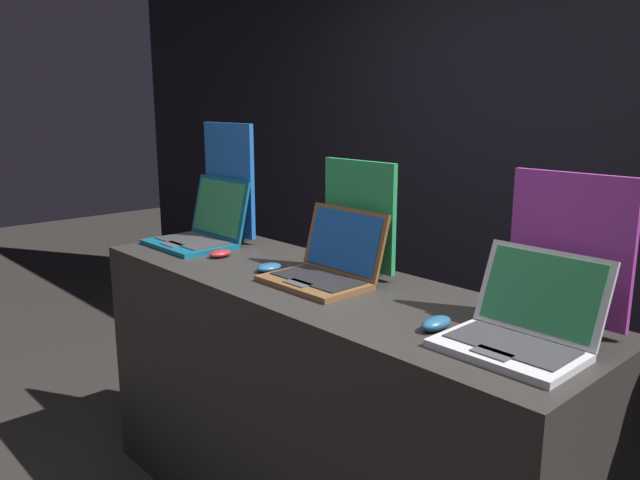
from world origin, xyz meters
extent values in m
cube|color=black|center=(0.00, 1.89, 1.40)|extent=(8.00, 0.05, 2.80)
cube|color=#282623|center=(0.00, 0.30, 0.49)|extent=(1.99, 0.61, 0.98)
cube|color=#0F5170|center=(-0.78, 0.26, 0.99)|extent=(0.37, 0.27, 0.02)
cube|color=#2D2D30|center=(-0.78, 0.28, 1.00)|extent=(0.33, 0.19, 0.00)
cube|color=#3F3F42|center=(-0.78, 0.18, 1.00)|extent=(0.10, 0.06, 0.00)
cube|color=#0F5170|center=(-0.78, 0.42, 1.13)|extent=(0.37, 0.07, 0.26)
cube|color=#2D7F4C|center=(-0.78, 0.42, 1.13)|extent=(0.34, 0.06, 0.23)
ellipsoid|color=maroon|center=(-0.52, 0.25, 0.99)|extent=(0.06, 0.10, 0.03)
cube|color=black|center=(-0.78, 0.48, 0.99)|extent=(0.19, 0.07, 0.02)
cube|color=#1E59B2|center=(-0.78, 0.48, 1.25)|extent=(0.35, 0.02, 0.49)
cube|color=brown|center=(0.02, 0.26, 0.99)|extent=(0.36, 0.23, 0.02)
cube|color=black|center=(0.02, 0.28, 1.00)|extent=(0.32, 0.16, 0.00)
cube|color=#3F3F42|center=(0.02, 0.19, 1.00)|extent=(0.10, 0.05, 0.00)
cube|color=brown|center=(0.02, 0.41, 1.11)|extent=(0.36, 0.07, 0.23)
cube|color=#194C99|center=(0.02, 0.40, 1.11)|extent=(0.32, 0.06, 0.20)
ellipsoid|color=navy|center=(-0.22, 0.26, 0.99)|extent=(0.07, 0.10, 0.03)
cube|color=black|center=(0.02, 0.48, 0.99)|extent=(0.18, 0.07, 0.02)
cube|color=#268C4C|center=(0.02, 0.48, 1.20)|extent=(0.33, 0.02, 0.39)
cube|color=#B7B7BC|center=(0.78, 0.22, 0.99)|extent=(0.34, 0.23, 0.02)
cube|color=#2D2D30|center=(0.78, 0.24, 1.00)|extent=(0.30, 0.16, 0.00)
cube|color=#3F3F42|center=(0.78, 0.15, 1.00)|extent=(0.10, 0.05, 0.00)
cube|color=#B7B7BC|center=(0.78, 0.37, 1.11)|extent=(0.34, 0.09, 0.22)
cube|color=#2D7F4C|center=(0.78, 0.37, 1.11)|extent=(0.31, 0.07, 0.19)
ellipsoid|color=navy|center=(0.56, 0.23, 1.00)|extent=(0.06, 0.11, 0.04)
cube|color=black|center=(0.78, 0.51, 0.99)|extent=(0.19, 0.07, 0.02)
cube|color=purple|center=(0.78, 0.51, 1.21)|extent=(0.34, 0.02, 0.40)
camera|label=1|loc=(1.52, -1.10, 1.59)|focal=35.00mm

